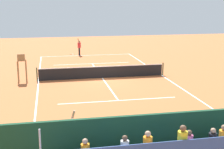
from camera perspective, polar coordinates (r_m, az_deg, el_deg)
The scene contains 10 objects.
ground_plane at distance 25.83m, azimuth -1.73°, elevation -0.62°, with size 60.00×60.00×0.00m, color #BC6033.
court_line_markings at distance 25.86m, azimuth -1.74°, elevation -0.59°, with size 10.10×22.20×0.01m.
tennis_net at distance 25.71m, azimuth -1.73°, elevation 0.47°, with size 10.30×0.10×1.07m.
backdrop_wall at distance 12.60m, azimuth 9.04°, elevation -11.06°, with size 18.00×0.16×2.00m, color #194228.
umpire_chair at distance 25.45m, azimuth -15.71°, elevation 1.71°, with size 0.67×0.67×2.14m.
equipment_bag at distance 13.96m, azimuth 13.70°, elevation -12.50°, with size 0.90×0.36×0.36m, color black.
tennis_player at distance 36.48m, azimuth -5.83°, elevation 4.99°, with size 0.46×0.56×1.93m.
tennis_racket at distance 37.28m, azimuth -7.03°, elevation 3.57°, with size 0.56×0.45×0.03m.
tennis_ball_near at distance 34.55m, azimuth -1.80°, elevation 2.94°, with size 0.07×0.07×0.07m, color #CCDB33.
line_judge at distance 12.81m, azimuth -6.99°, elevation -10.50°, with size 0.41×0.55×1.93m.
Camera 1 is at (4.11, 24.75, 6.12)m, focal length 51.60 mm.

